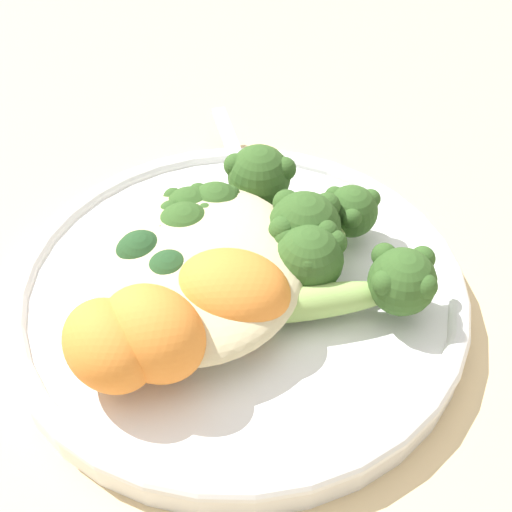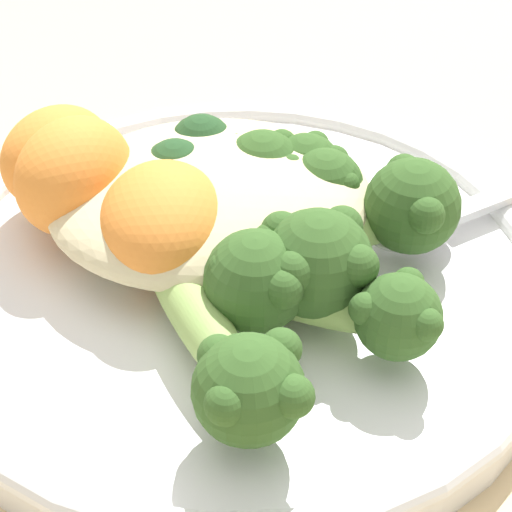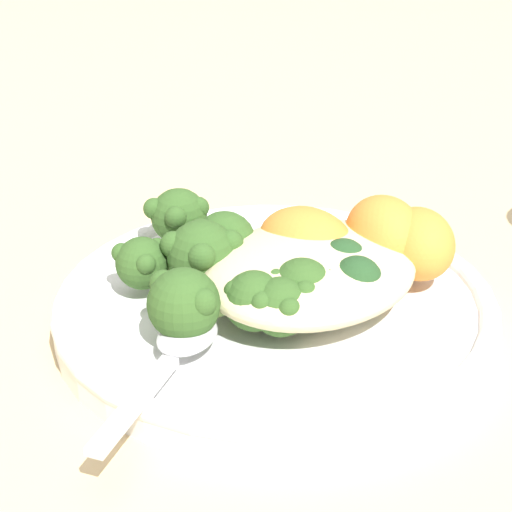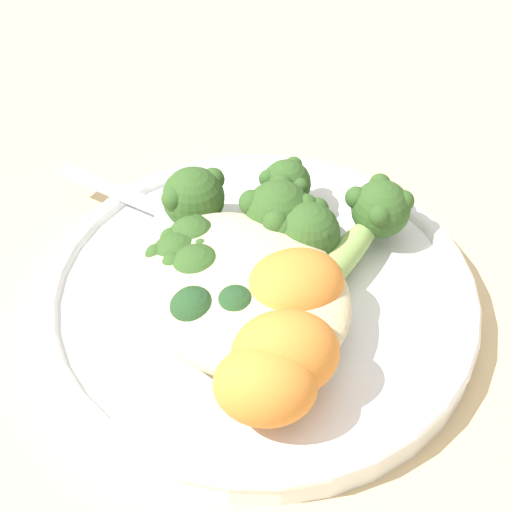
{
  "view_description": "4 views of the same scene",
  "coord_description": "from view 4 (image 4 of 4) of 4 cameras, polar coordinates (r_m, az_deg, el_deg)",
  "views": [
    {
      "loc": [
        -0.26,
        -0.05,
        0.3
      ],
      "look_at": [
        -0.0,
        -0.02,
        0.05
      ],
      "focal_mm": 50.0,
      "sensor_mm": 36.0,
      "label": 1
    },
    {
      "loc": [
        -0.02,
        -0.27,
        0.24
      ],
      "look_at": [
        0.01,
        -0.02,
        0.03
      ],
      "focal_mm": 60.0,
      "sensor_mm": 36.0,
      "label": 2
    },
    {
      "loc": [
        0.33,
        0.26,
        0.26
      ],
      "look_at": [
        0.02,
        -0.02,
        0.04
      ],
      "focal_mm": 60.0,
      "sensor_mm": 36.0,
      "label": 3
    },
    {
      "loc": [
        -0.25,
        0.2,
        0.38
      ],
      "look_at": [
        -0.0,
        -0.0,
        0.06
      ],
      "focal_mm": 60.0,
      "sensor_mm": 36.0,
      "label": 4
    }
  ],
  "objects": [
    {
      "name": "sweet_potato_chunk_1",
      "position": [
        0.42,
        1.97,
        -6.54
      ],
      "size": [
        0.07,
        0.07,
        0.05
      ],
      "primitive_type": "ellipsoid",
      "rotation": [
        0.0,
        0.0,
        4.18
      ],
      "color": "orange",
      "rests_on": "plate"
    },
    {
      "name": "broccoli_stalk_7",
      "position": [
        0.47,
        -3.17,
        -1.51
      ],
      "size": [
        0.07,
        0.06,
        0.03
      ],
      "rotation": [
        0.0,
        0.0,
        6.9
      ],
      "color": "#8EB25B",
      "rests_on": "plate"
    },
    {
      "name": "broccoli_stalk_3",
      "position": [
        0.49,
        1.77,
        1.58
      ],
      "size": [
        0.11,
        0.07,
        0.04
      ],
      "rotation": [
        0.0,
        0.0,
        5.77
      ],
      "color": "#8EB25B",
      "rests_on": "plate"
    },
    {
      "name": "broccoli_stalk_1",
      "position": [
        0.49,
        3.39,
        0.62
      ],
      "size": [
        0.07,
        0.07,
        0.04
      ],
      "rotation": [
        0.0,
        0.0,
        5.47
      ],
      "color": "#8EB25B",
      "rests_on": "plate"
    },
    {
      "name": "kale_tuft",
      "position": [
        0.45,
        -2.74,
        -3.65
      ],
      "size": [
        0.05,
        0.05,
        0.03
      ],
      "color": "#234723",
      "rests_on": "plate"
    },
    {
      "name": "sweet_potato_chunk_2",
      "position": [
        0.46,
        2.4,
        -2.33
      ],
      "size": [
        0.05,
        0.06,
        0.04
      ],
      "primitive_type": "ellipsoid",
      "rotation": [
        0.0,
        0.0,
        1.49
      ],
      "color": "orange",
      "rests_on": "plate"
    },
    {
      "name": "broccoli_stalk_5",
      "position": [
        0.49,
        -3.15,
        0.13
      ],
      "size": [
        0.1,
        0.05,
        0.03
      ],
      "rotation": [
        0.0,
        0.0,
        6.56
      ],
      "color": "#8EB25B",
      "rests_on": "plate"
    },
    {
      "name": "quinoa_mound",
      "position": [
        0.46,
        -0.65,
        -2.59
      ],
      "size": [
        0.13,
        0.11,
        0.03
      ],
      "primitive_type": "ellipsoid",
      "color": "beige",
      "rests_on": "plate"
    },
    {
      "name": "broccoli_stalk_4",
      "position": [
        0.5,
        -2.73,
        2.3
      ],
      "size": [
        0.13,
        0.04,
        0.04
      ],
      "rotation": [
        0.0,
        0.0,
        6.27
      ],
      "color": "#8EB25B",
      "rests_on": "plate"
    },
    {
      "name": "ground_plane",
      "position": [
        0.49,
        -0.17,
        -4.9
      ],
      "size": [
        4.0,
        4.0,
        0.0
      ],
      "primitive_type": "plane",
      "color": "#D6B784"
    },
    {
      "name": "broccoli_stalk_0",
      "position": [
        0.5,
        7.12,
        1.88
      ],
      "size": [
        0.06,
        0.11,
        0.04
      ],
      "rotation": [
        0.0,
        0.0,
        5.01
      ],
      "color": "#8EB25B",
      "rests_on": "plate"
    },
    {
      "name": "plate",
      "position": [
        0.49,
        0.2,
        -2.91
      ],
      "size": [
        0.25,
        0.25,
        0.02
      ],
      "color": "white",
      "rests_on": "ground_plane"
    },
    {
      "name": "broccoli_stalk_2",
      "position": [
        0.51,
        2.28,
        2.51
      ],
      "size": [
        0.11,
        0.09,
        0.03
      ],
      "rotation": [
        0.0,
        0.0,
        5.66
      ],
      "color": "#8EB25B",
      "rests_on": "plate"
    },
    {
      "name": "sweet_potato_chunk_0",
      "position": [
        0.42,
        0.62,
        -8.63
      ],
      "size": [
        0.06,
        0.07,
        0.04
      ],
      "primitive_type": "ellipsoid",
      "rotation": [
        0.0,
        0.0,
        3.98
      ],
      "color": "orange",
      "rests_on": "plate"
    },
    {
      "name": "broccoli_stalk_6",
      "position": [
        0.48,
        -3.35,
        -1.02
      ],
      "size": [
        0.09,
        0.06,
        0.03
      ],
      "rotation": [
        0.0,
        0.0,
        6.77
      ],
      "color": "#8EB25B",
      "rests_on": "plate"
    },
    {
      "name": "spoon",
      "position": [
        0.53,
        -5.89,
        3.04
      ],
      "size": [
        0.11,
        0.06,
        0.01
      ],
      "rotation": [
        0.0,
        0.0,
        0.37
      ],
      "color": "silver",
      "rests_on": "plate"
    },
    {
      "name": "sweet_potato_chunk_3",
      "position": [
        0.44,
        0.18,
        -5.75
      ],
      "size": [
        0.06,
        0.04,
        0.03
      ],
      "primitive_type": "ellipsoid",
      "rotation": [
        0.0,
        0.0,
        6.27
      ],
      "color": "orange",
      "rests_on": "plate"
    }
  ]
}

